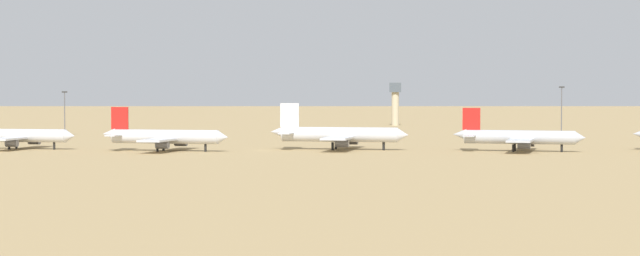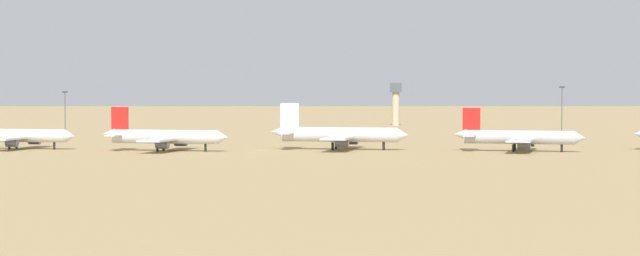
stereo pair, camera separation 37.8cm
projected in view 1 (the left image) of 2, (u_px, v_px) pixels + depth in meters
The scene contains 11 objects.
ground at pixel (262, 150), 306.27m from camera, with size 4000.00×4000.00×0.00m, color tan.
ridge_west at pixel (182, 63), 1508.13m from camera, with size 322.54×294.16×97.75m, color gray.
ridge_center at pixel (400, 60), 1211.05m from camera, with size 238.58×184.45×91.16m, color gray.
ridge_east at pixel (576, 56), 1331.28m from camera, with size 229.53×156.81×106.67m, color gray.
parked_jet_orange_2 at pixel (16, 136), 312.40m from camera, with size 34.61×29.38×11.44m.
parked_jet_red_3 at pixel (164, 137), 302.53m from camera, with size 35.67×30.36×11.80m.
parked_jet_white_4 at pixel (338, 135), 308.98m from camera, with size 38.42×32.57×12.69m.
parked_jet_red_5 at pixel (518, 137), 301.09m from camera, with size 34.91×29.83×11.58m.
control_tower at pixel (395, 100), 499.39m from camera, with size 5.20×5.20×19.02m.
light_pole_west at pixel (562, 109), 376.88m from camera, with size 1.80×0.50×17.37m.
light_pole_mid at pixel (65, 110), 396.15m from camera, with size 1.80×0.50×15.66m.
Camera 1 is at (36.91, -304.02, 17.28)m, focal length 63.56 mm.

